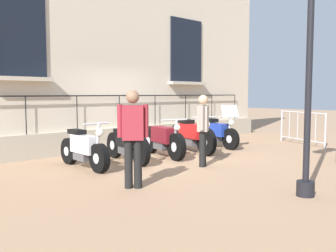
{
  "coord_description": "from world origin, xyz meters",
  "views": [
    {
      "loc": [
        7.13,
        -6.63,
        1.62
      ],
      "look_at": [
        0.17,
        0.0,
        0.8
      ],
      "focal_mm": 40.85,
      "sensor_mm": 36.0,
      "label": 1
    }
  ],
  "objects": [
    {
      "name": "crowd_barrier",
      "position": [
        1.31,
        4.81,
        0.56
      ],
      "size": [
        1.9,
        0.8,
        1.05
      ],
      "color": "#B7B7BF",
      "rests_on": "ground_plane"
    },
    {
      "name": "ground_plane",
      "position": [
        0.0,
        0.0,
        0.0
      ],
      "size": [
        60.0,
        60.0,
        0.0
      ],
      "primitive_type": "plane",
      "color": "#9E7A5B"
    },
    {
      "name": "pedestrian_walking",
      "position": [
        2.05,
        -2.61,
        0.95
      ],
      "size": [
        0.4,
        0.42,
        1.68
      ],
      "color": "black",
      "rests_on": "ground_plane"
    },
    {
      "name": "motorcycle_maroon",
      "position": [
        -0.0,
        -0.01,
        0.44
      ],
      "size": [
        2.03,
        0.84,
        1.0
      ],
      "color": "black",
      "rests_on": "ground_plane"
    },
    {
      "name": "motorcycle_white",
      "position": [
        -0.07,
        -2.3,
        0.41
      ],
      "size": [
        1.92,
        0.59,
        1.02
      ],
      "color": "black",
      "rests_on": "ground_plane"
    },
    {
      "name": "motorcycle_red",
      "position": [
        -0.02,
        1.08,
        0.46
      ],
      "size": [
        2.14,
        0.9,
        1.02
      ],
      "color": "black",
      "rests_on": "ground_plane"
    },
    {
      "name": "pedestrian_standing",
      "position": [
        1.57,
        -0.26,
        0.89
      ],
      "size": [
        0.38,
        0.45,
        1.59
      ],
      "color": "black",
      "rests_on": "ground_plane"
    },
    {
      "name": "motorcycle_black",
      "position": [
        -0.04,
        -1.14,
        0.4
      ],
      "size": [
        1.97,
        0.62,
        0.99
      ],
      "color": "black",
      "rests_on": "ground_plane"
    },
    {
      "name": "building_facade",
      "position": [
        -2.29,
        -0.0,
        4.02
      ],
      "size": [
        0.82,
        13.23,
        8.25
      ],
      "color": "beige",
      "rests_on": "ground_plane"
    },
    {
      "name": "motorcycle_blue",
      "position": [
        -0.12,
        2.3,
        0.45
      ],
      "size": [
        1.88,
        0.74,
        1.29
      ],
      "color": "black",
      "rests_on": "ground_plane"
    }
  ]
}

